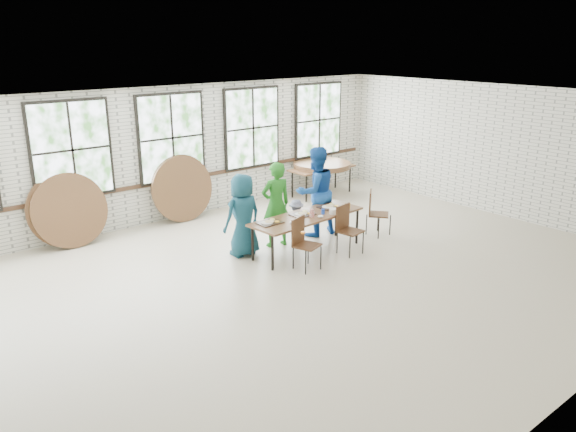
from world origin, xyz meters
The scene contains 13 objects.
room centered at (0.00, 4.44, 1.83)m, with size 12.00×12.00×12.00m.
dining_table centered at (0.92, 0.94, 0.69)m, with size 2.45×0.97×0.74m.
chair_near_left centered at (0.32, 0.38, 0.56)m, with size 0.53×0.52×0.95m.
chair_near_right centered at (1.48, 0.43, 0.56)m, with size 0.48×0.47×0.95m.
chair_spare centered at (2.67, 0.79, 0.56)m, with size 0.58×0.58×0.95m.
adult_teal centered at (-0.12, 1.59, 0.80)m, with size 0.78×0.51×1.59m, color navy.
adult_green centered at (0.68, 1.59, 0.85)m, with size 0.62×0.41×1.71m, color #206E1D.
toddler centered at (1.20, 1.59, 0.43)m, with size 0.55×0.32×0.86m, color #151644.
adult_blue centered at (1.73, 1.59, 0.94)m, with size 0.91×0.71×1.87m, color #154799.
storage_table centered at (3.98, 3.82, 0.69)m, with size 1.81×0.77×0.74m.
tabletop_clutter centered at (1.01, 0.90, 0.77)m, with size 2.04×0.61×0.11m.
round_tops_stacked centered at (3.98, 3.82, 0.80)m, with size 1.50×1.50×0.13m.
round_tops_leaning centered at (-1.20, 4.24, 0.73)m, with size 4.11×0.50×1.49m.
Camera 1 is at (-5.87, -6.70, 3.99)m, focal length 35.00 mm.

